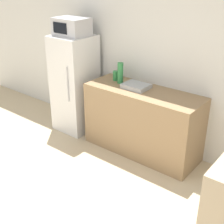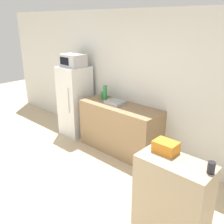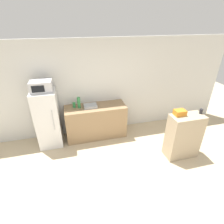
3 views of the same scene
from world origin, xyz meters
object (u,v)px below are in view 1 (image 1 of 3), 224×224
(refrigerator, at_px, (75,84))
(microwave, at_px, (72,27))
(bottle_short, at_px, (116,76))
(bottle_tall, at_px, (120,73))

(refrigerator, bearing_deg, microwave, -108.98)
(refrigerator, xyz_separation_m, bottle_short, (0.69, 0.15, 0.24))
(bottle_tall, relative_size, bottle_short, 2.13)
(bottle_short, bearing_deg, refrigerator, -167.70)
(bottle_tall, bearing_deg, refrigerator, -172.99)
(bottle_tall, bearing_deg, microwave, -172.90)
(bottle_tall, xyz_separation_m, bottle_short, (-0.12, 0.05, -0.08))
(microwave, bearing_deg, bottle_short, 12.39)
(microwave, bearing_deg, refrigerator, 71.02)
(refrigerator, relative_size, bottle_tall, 5.10)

